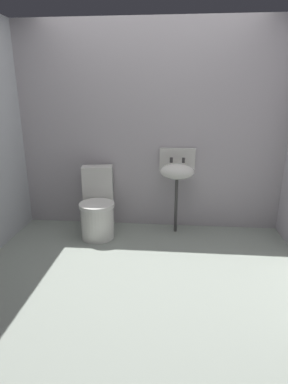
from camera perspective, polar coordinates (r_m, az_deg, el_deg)
The scene contains 4 objects.
ground_plane at distance 3.08m, azimuth -0.49°, elevation -14.87°, with size 3.54×2.65×0.08m, color gray.
wall_back at distance 3.79m, azimuth 1.24°, elevation 11.37°, with size 3.54×0.10×2.40m, color #ADA6AB.
toilet_near_wall at distance 3.70m, azimuth -8.47°, elevation -3.02°, with size 0.47×0.64×0.78m.
sink at distance 3.65m, azimuth 6.06°, elevation 3.92°, with size 0.42×0.35×0.99m.
Camera 1 is at (0.26, -2.58, 1.62)m, focal length 29.26 mm.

